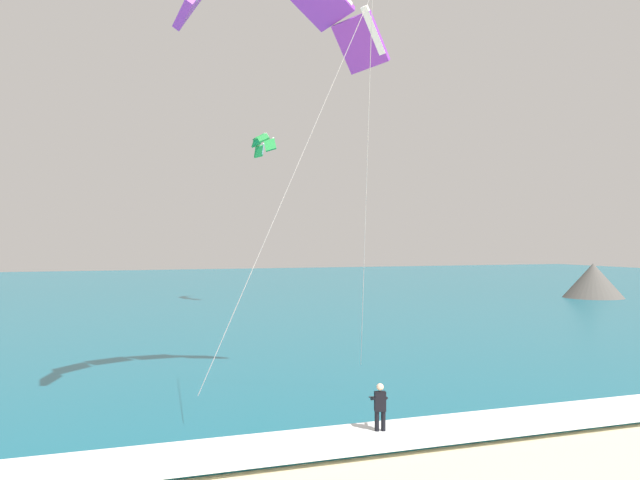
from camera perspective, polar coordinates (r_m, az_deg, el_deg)
sea at (r=78.54m, az=-9.81°, el=-4.40°), size 200.00×120.00×0.20m
surf_foam at (r=23.56m, az=17.64°, el=-14.36°), size 200.00×2.88×0.04m
surfboard at (r=21.27m, az=5.16°, el=-16.48°), size 0.74×1.46×0.09m
kitesurfer at (r=21.05m, az=5.14°, el=-14.08°), size 0.60×0.59×1.69m
kite_distant at (r=61.33m, az=-4.98°, el=8.30°), size 1.56×5.50×1.97m
headland_right at (r=75.27m, az=22.32°, el=-3.47°), size 9.15×9.33×3.73m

